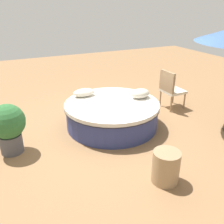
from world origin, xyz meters
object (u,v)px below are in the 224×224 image
round_bed (112,114)px  planter (8,126)px  patio_chair (170,87)px  throw_pillow_0 (140,93)px  throw_pillow_1 (84,93)px  side_table (166,167)px

round_bed → planter: 2.12m
patio_chair → round_bed: bearing=-82.0°
round_bed → throw_pillow_0: (-0.69, 0.01, 0.37)m
round_bed → patio_chair: (-1.74, -0.28, 0.28)m
throw_pillow_1 → round_bed: bearing=123.0°
side_table → planter: bearing=-42.3°
throw_pillow_0 → planter: 2.79m
side_table → patio_chair: bearing=-128.1°
planter → throw_pillow_0: bearing=-176.9°
round_bed → side_table: bearing=88.5°
round_bed → throw_pillow_0: size_ratio=4.68×
throw_pillow_0 → side_table: 2.18m
throw_pillow_1 → throw_pillow_0: bearing=149.8°
round_bed → throw_pillow_1: throw_pillow_1 is taller
round_bed → patio_chair: patio_chair is taller
round_bed → planter: size_ratio=2.19×
patio_chair → side_table: 2.93m
patio_chair → planter: bearing=-84.6°
throw_pillow_1 → side_table: bearing=97.6°
throw_pillow_0 → throw_pillow_1: throw_pillow_0 is taller
throw_pillow_1 → patio_chair: patio_chair is taller
planter → throw_pillow_1: bearing=-155.0°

